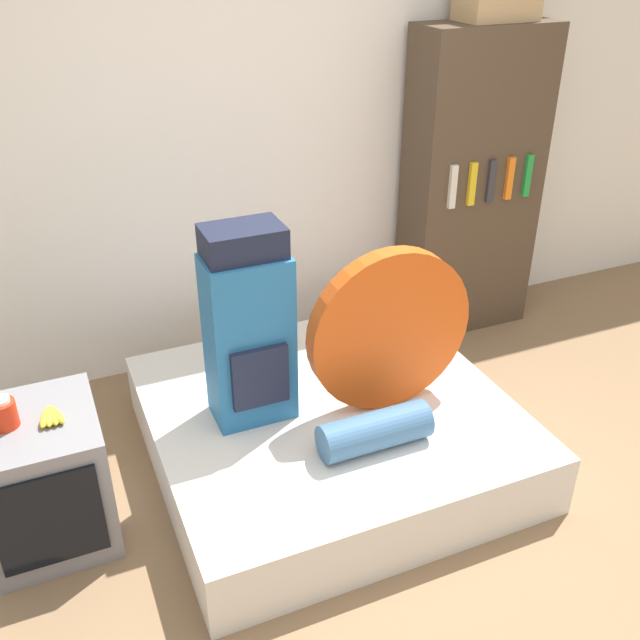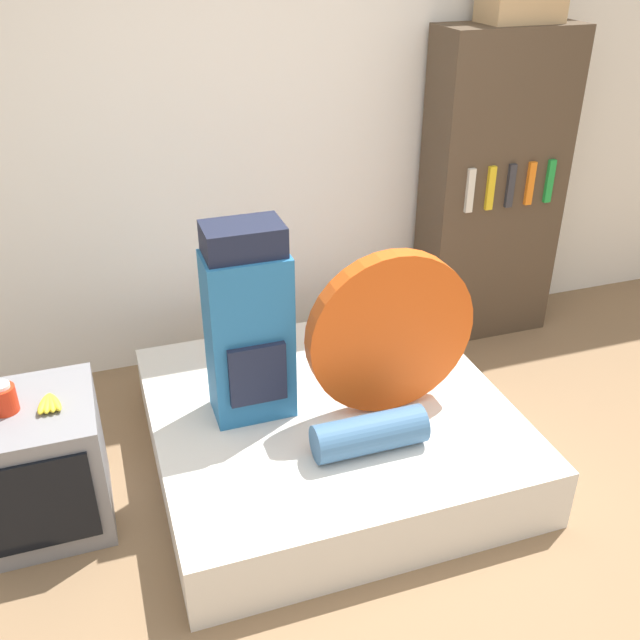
% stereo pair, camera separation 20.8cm
% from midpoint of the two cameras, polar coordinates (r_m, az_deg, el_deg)
% --- Properties ---
extents(ground_plane, '(16.00, 16.00, 0.00)m').
position_cam_midpoint_polar(ground_plane, '(2.95, 7.57, -19.94)').
color(ground_plane, '#846647').
extents(wall_back, '(8.00, 0.05, 2.60)m').
position_cam_midpoint_polar(wall_back, '(3.85, -6.36, 15.26)').
color(wall_back, white).
rests_on(wall_back, ground_plane).
extents(bed, '(1.58, 1.53, 0.29)m').
position_cam_midpoint_polar(bed, '(3.37, -1.06, -8.78)').
color(bed, silver).
rests_on(bed, ground_plane).
extents(backpack, '(0.35, 0.27, 0.89)m').
position_cam_midpoint_polar(backpack, '(3.02, -7.70, -0.78)').
color(backpack, '#23669E').
rests_on(backpack, bed).
extents(tent_bag, '(0.75, 0.09, 0.75)m').
position_cam_midpoint_polar(tent_bag, '(3.10, 3.67, -0.84)').
color(tent_bag, '#D14C14').
rests_on(tent_bag, bed).
extents(sleeping_roll, '(0.48, 0.16, 0.16)m').
position_cam_midpoint_polar(sleeping_roll, '(2.99, 2.42, -8.91)').
color(sleeping_roll, '#3D668E').
rests_on(sleeping_roll, bed).
extents(television, '(0.48, 0.54, 0.57)m').
position_cam_midpoint_polar(television, '(3.14, -23.03, -11.68)').
color(television, gray).
rests_on(television, ground_plane).
extents(canister, '(0.10, 0.10, 0.12)m').
position_cam_midpoint_polar(canister, '(2.95, -25.90, -6.78)').
color(canister, red).
rests_on(canister, television).
extents(banana_bunch, '(0.11, 0.14, 0.04)m').
position_cam_midpoint_polar(banana_bunch, '(2.94, -22.65, -7.14)').
color(banana_bunch, yellow).
rests_on(banana_bunch, television).
extents(bookshelf, '(0.77, 0.35, 1.77)m').
position_cam_midpoint_polar(bookshelf, '(4.26, 10.65, 10.49)').
color(bookshelf, '#473828').
rests_on(bookshelf, ground_plane).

